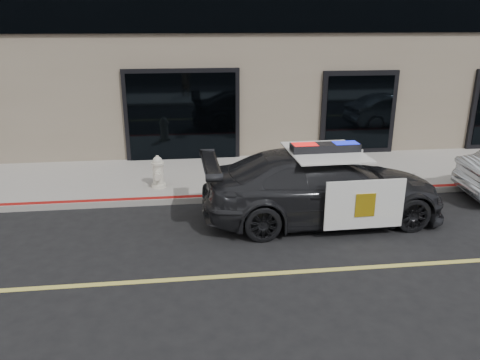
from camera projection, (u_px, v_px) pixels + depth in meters
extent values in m
plane|color=black|center=(246.00, 275.00, 8.13)|extent=(120.00, 120.00, 0.00)
cube|color=gray|center=(221.00, 176.00, 13.04)|extent=(60.00, 3.50, 0.15)
imported|color=black|center=(323.00, 186.00, 10.22)|extent=(2.38, 5.38, 1.53)
cube|color=white|center=(365.00, 205.00, 9.27)|extent=(1.64, 0.07, 1.02)
cube|color=white|center=(329.00, 171.00, 11.32)|extent=(1.64, 0.07, 1.02)
cube|color=white|center=(325.00, 152.00, 9.96)|extent=(1.57, 1.87, 0.03)
cube|color=gold|center=(365.00, 205.00, 9.24)|extent=(0.41, 0.02, 0.49)
cube|color=black|center=(325.00, 148.00, 9.93)|extent=(1.48, 0.42, 0.18)
cube|color=red|center=(305.00, 148.00, 9.87)|extent=(0.52, 0.34, 0.17)
cube|color=#0C19CC|center=(345.00, 146.00, 9.99)|extent=(0.52, 0.34, 0.17)
cylinder|color=silver|center=(159.00, 185.00, 11.99)|extent=(0.38, 0.38, 0.08)
cylinder|color=silver|center=(158.00, 174.00, 11.89)|extent=(0.27, 0.27, 0.52)
cylinder|color=silver|center=(158.00, 163.00, 11.80)|extent=(0.32, 0.32, 0.06)
sphere|color=silver|center=(158.00, 161.00, 11.78)|extent=(0.24, 0.24, 0.24)
cylinder|color=silver|center=(157.00, 157.00, 11.74)|extent=(0.07, 0.07, 0.07)
cylinder|color=silver|center=(158.00, 169.00, 12.03)|extent=(0.14, 0.13, 0.14)
cylinder|color=silver|center=(158.00, 173.00, 11.70)|extent=(0.14, 0.13, 0.14)
cylinder|color=silver|center=(158.00, 177.00, 11.69)|extent=(0.18, 0.15, 0.18)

